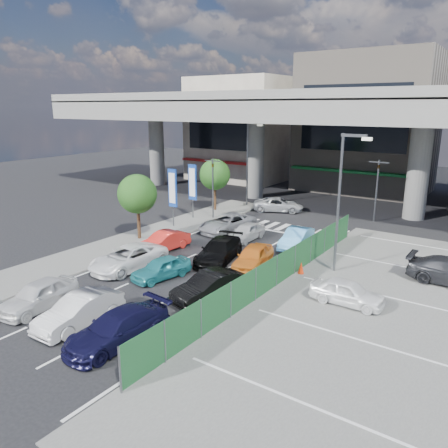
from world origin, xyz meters
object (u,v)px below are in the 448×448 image
Objects in this scene: signboard_far at (192,184)px; tree_far at (215,175)px; taxi_teal_mid at (161,268)px; traffic_cone at (301,268)px; signboard_near at (173,190)px; sedan_white_front_mid at (246,232)px; wagon_silver_front_left at (227,223)px; taxi_orange_left at (164,242)px; sedan_black_mid at (219,251)px; traffic_light_right at (378,175)px; sedan_white_mid_left at (128,258)px; parked_sedan_white at (347,292)px; traffic_light_left at (213,174)px; minivan_navy_back at (118,328)px; hatch_white_back_mid at (79,311)px; street_lamp_left at (249,157)px; crossing_wagon_silver at (278,205)px; street_lamp_right at (342,192)px; hatch_black_mid_right at (209,287)px; kei_truck_front_right at (297,238)px; van_white_back_left at (38,295)px; taxi_orange_right at (253,257)px.

signboard_far is 0.98× the size of tree_far.
taxi_teal_mid reaches higher than traffic_cone.
sedan_white_front_mid is (6.64, 0.39, -2.44)m from signboard_near.
traffic_cone is (8.49, -4.91, -0.28)m from wagon_silver_front_left.
sedan_black_mid is at bearing 10.85° from taxi_orange_left.
traffic_light_right reaches higher than traffic_cone.
sedan_white_mid_left is 12.70m from parked_sedan_white.
traffic_light_left reaches higher than minivan_navy_back.
sedan_white_front_mid is (7.24, -6.12, -2.76)m from tree_far.
hatch_white_back_mid is (-5.35, -25.70, -3.25)m from traffic_light_right.
street_lamp_left is at bearing 131.38° from traffic_cone.
hatch_white_back_mid is (7.35, -14.69, -2.37)m from signboard_near.
crossing_wagon_silver is (-3.26, 14.11, -0.06)m from sedan_black_mid.
parked_sedan_white reaches higher than taxi_orange_left.
street_lamp_right is at bearing 35.17° from sedan_white_mid_left.
hatch_white_back_mid is (7.95, -21.20, -2.70)m from tree_far.
kei_truck_front_right is (-0.09, 10.16, -0.03)m from hatch_black_mid_right.
signboard_far reaches higher than van_white_back_left.
sedan_white_mid_left is 1.04× the size of sedan_black_mid.
hatch_black_mid_right is at bearing -63.53° from street_lamp_left.
minivan_navy_back is at bearing 168.13° from crossing_wagon_silver.
street_lamp_left is 1.76× the size of crossing_wagon_silver.
sedan_white_mid_left is at bearing -69.46° from signboard_far.
hatch_white_back_mid reaches higher than taxi_orange_left.
street_lamp_left is 2.19× the size of sedan_white_front_mid.
signboard_near is 16.60m from hatch_white_back_mid.
street_lamp_left reaches higher than kei_truck_front_right.
traffic_cone is (11.93, -13.54, -4.36)m from street_lamp_left.
street_lamp_left is at bearing 85.01° from signboard_near.
traffic_light_right reaches higher than parked_sedan_white.
crossing_wagon_silver is at bearing 117.38° from kei_truck_front_right.
sedan_black_mid is at bearing 107.71° from minivan_navy_back.
minivan_navy_back is at bearing 142.87° from parked_sedan_white.
hatch_white_back_mid is at bearing -116.02° from traffic_cone.
traffic_cone is at bearing -68.48° from kei_truck_front_right.
wagon_silver_front_left is (-0.05, 16.13, 0.00)m from van_white_back_left.
traffic_light_left is at bearing 124.91° from crossing_wagon_silver.
wagon_silver_front_left is (-3.29, 5.78, 0.00)m from sedan_black_mid.
hatch_white_back_mid is at bearing -108.13° from kei_truck_front_right.
traffic_light_left is at bearing 147.43° from traffic_cone.
hatch_white_back_mid is at bearing -71.73° from taxi_teal_mid.
traffic_light_right is at bearing 68.78° from sedan_white_mid_left.
sedan_white_mid_left is at bearing 117.00° from hatch_white_back_mid.
taxi_teal_mid is 5.52m from taxi_orange_right.
hatch_black_mid_right is at bearing 89.37° from minivan_navy_back.
street_lamp_left is at bearing 43.11° from parked_sedan_white.
traffic_light_left reaches higher than van_white_back_left.
wagon_silver_front_left is (0.94, 6.21, 0.05)m from taxi_orange_left.
hatch_black_mid_right is (9.60, -19.28, -4.08)m from street_lamp_left.
hatch_white_back_mid is 6.18m from taxi_teal_mid.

